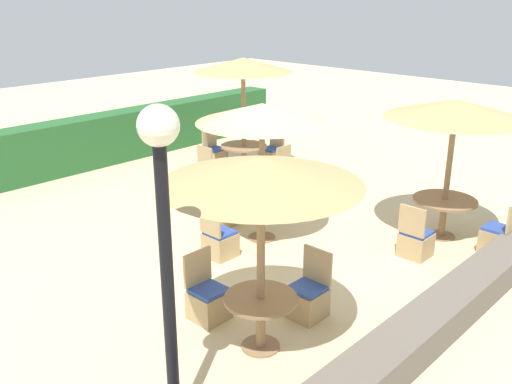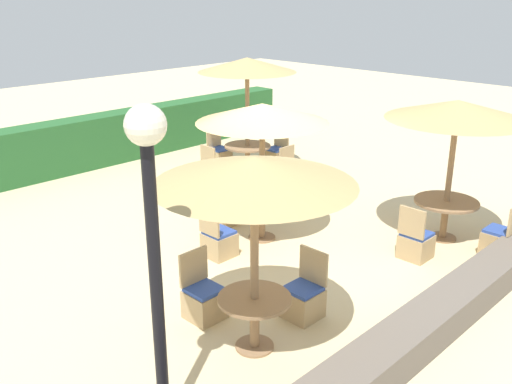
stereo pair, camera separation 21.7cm
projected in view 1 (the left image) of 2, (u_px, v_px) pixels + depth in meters
ground_plane at (282, 250)px, 9.71m from camera, size 40.00×40.00×0.00m
hedge_row at (75, 145)px, 13.80m from camera, size 13.00×0.70×1.24m
stone_border at (455, 303)px, 7.65m from camera, size 10.00×0.56×0.44m
lamp_post at (163, 215)px, 4.94m from camera, size 0.36×0.36×3.32m
parasol_front_left at (261, 172)px, 6.31m from camera, size 2.33×2.33×2.46m
round_table_front_left at (261, 311)px, 6.91m from camera, size 0.90×0.90×0.70m
patio_chair_front_left_north at (208, 300)px, 7.63m from camera, size 0.46×0.46×0.93m
patio_chair_front_left_east at (308, 298)px, 7.68m from camera, size 0.46×0.46×0.93m
parasol_center at (262, 114)px, 9.41m from camera, size 2.23×2.23×2.42m
round_table_center at (262, 209)px, 9.98m from camera, size 1.01×1.01×0.73m
patio_chair_center_north at (224, 211)px, 10.71m from camera, size 0.46×0.46×0.93m
patio_chair_center_west at (219, 242)px, 9.39m from camera, size 0.46×0.46×0.93m
parasol_back_right at (243, 66)px, 12.80m from camera, size 2.24×2.24×2.75m
round_table_back_right at (244, 151)px, 13.47m from camera, size 1.09×1.09×0.71m
patio_chair_back_right_west at (212, 174)px, 12.85m from camera, size 0.46×0.46×0.93m
patio_chair_back_right_north at (215, 155)px, 14.27m from camera, size 0.46×0.46×0.93m
patio_chair_back_right_east at (272, 155)px, 14.29m from camera, size 0.46×0.46×0.93m
patio_chair_back_right_south at (277, 173)px, 12.88m from camera, size 0.46×0.46×0.93m
parasol_front_right at (456, 110)px, 9.46m from camera, size 2.37×2.37×2.48m
round_table_front_right at (444, 207)px, 10.05m from camera, size 1.11×1.11×0.71m
patio_chair_front_right_south at (498, 238)px, 9.55m from camera, size 0.46×0.46×0.93m
patio_chair_front_right_west at (416, 242)px, 9.40m from camera, size 0.46×0.46×0.93m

